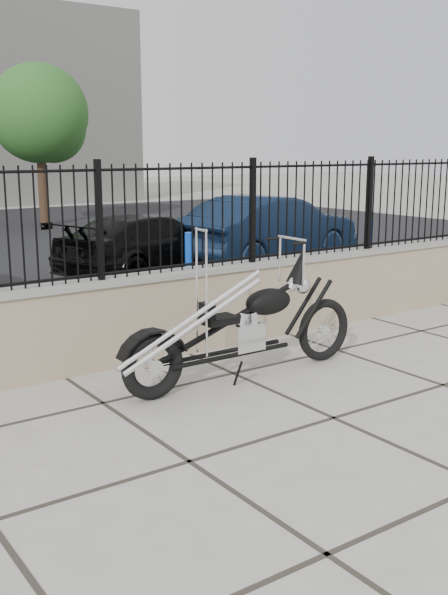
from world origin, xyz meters
TOP-DOWN VIEW (x-y plane):
  - ground_plane at (0.00, 0.00)m, footprint 90.00×90.00m
  - retaining_wall at (0.00, 2.50)m, footprint 14.00×0.36m
  - iron_fence at (0.00, 2.50)m, footprint 14.00×0.08m
  - chopper_motorcycle at (-0.04, 1.31)m, footprint 2.69×0.50m
  - car_black at (2.15, 7.13)m, footprint 4.21×2.69m
  - car_blue at (4.73, 6.80)m, footprint 4.40×2.23m
  - bollard_b at (1.55, 4.81)m, footprint 0.13×0.13m
  - bollard_c at (5.45, 4.78)m, footprint 0.13×0.13m
  - tree_right at (3.60, 16.25)m, footprint 2.90×2.90m

SIDE VIEW (x-z plane):
  - ground_plane at x=0.00m, z-range 0.00..0.00m
  - retaining_wall at x=0.00m, z-range 0.00..0.96m
  - bollard_c at x=5.45m, z-range 0.00..1.03m
  - bollard_b at x=1.55m, z-range 0.00..1.06m
  - car_black at x=2.15m, z-range 0.00..1.13m
  - car_blue at x=4.73m, z-range 0.00..1.38m
  - chopper_motorcycle at x=-0.04m, z-range 0.00..1.61m
  - iron_fence at x=0.00m, z-range 0.96..2.16m
  - tree_right at x=3.60m, z-range 0.98..5.87m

